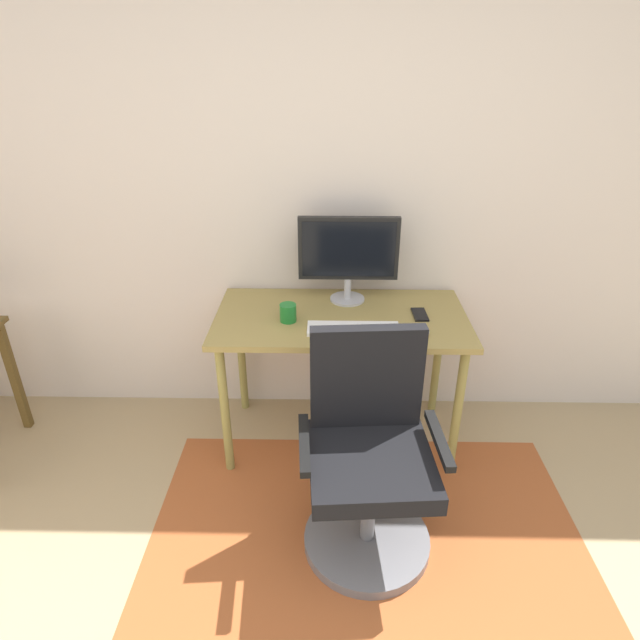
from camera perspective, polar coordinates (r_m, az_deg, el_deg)
name	(u,v)px	position (r m, az deg, el deg)	size (l,w,h in m)	color
wall_back	(349,186)	(2.80, 3.11, 14.20)	(6.00, 0.10, 2.60)	beige
area_rug	(365,525)	(2.58, 4.88, -21.18)	(1.91, 1.17, 0.01)	#A05128
desk	(341,331)	(2.65, 2.26, -1.16)	(1.24, 0.65, 0.75)	olive
monitor	(348,252)	(2.68, 3.02, 7.31)	(0.51, 0.18, 0.45)	#B2B2B7
keyboard	(353,329)	(2.47, 3.61, -0.96)	(0.43, 0.13, 0.02)	white
computer_mouse	(423,331)	(2.48, 11.03, -1.12)	(0.06, 0.10, 0.03)	white
coffee_cup	(288,313)	(2.54, -3.47, 0.78)	(0.08, 0.08, 0.09)	#1C7129
cell_phone	(420,315)	(2.65, 10.71, 0.59)	(0.07, 0.14, 0.01)	black
office_chair	(368,466)	(2.27, 5.24, -15.43)	(0.59, 0.54, 0.96)	slate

